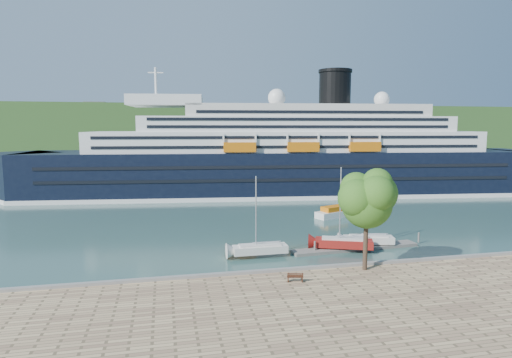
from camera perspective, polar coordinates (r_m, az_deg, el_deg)
name	(u,v)px	position (r m, az deg, el deg)	size (l,w,h in m)	color
ground	(349,275)	(47.22, 12.26, -12.38)	(400.00, 400.00, 0.00)	#294945
far_hillside	(208,135)	(186.42, -6.45, 5.90)	(400.00, 50.00, 24.00)	#3B5F26
quay_coping	(350,265)	(46.68, 12.40, -11.12)	(220.00, 0.50, 0.30)	slate
cruise_ship	(277,133)	(97.37, 2.76, 6.21)	(126.22, 18.38, 28.34)	black
park_bench	(295,277)	(41.45, 5.23, -12.82)	(1.57, 0.65, 1.01)	#432213
promenade_tree	(366,216)	(44.59, 14.50, -4.76)	(6.79, 6.79, 11.25)	#265A17
floating_pontoon	(355,248)	(56.53, 13.12, -8.94)	(16.95, 2.07, 0.38)	gray
sailboat_white_near	(260,219)	(50.92, 0.55, -5.32)	(7.23, 2.01, 9.33)	silver
sailboat_red	(345,212)	(54.28, 11.73, -4.28)	(7.82, 2.17, 10.09)	maroon
sailboat_white_far	(370,213)	(57.19, 14.90, -4.35)	(6.98, 1.94, 9.02)	silver
tender_launch	(334,212)	(75.03, 10.42, -4.29)	(7.05, 2.41, 1.95)	#C8650B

